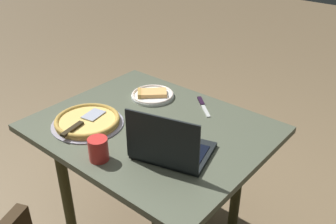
{
  "coord_description": "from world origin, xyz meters",
  "views": [
    {
      "loc": [
        0.99,
        -1.07,
        1.63
      ],
      "look_at": [
        0.06,
        0.04,
        0.81
      ],
      "focal_mm": 40.13,
      "sensor_mm": 36.0,
      "label": 1
    }
  ],
  "objects_px": {
    "dining_table": "(152,144)",
    "laptop": "(170,147)",
    "pizza_tray": "(87,121)",
    "drink_cup": "(98,149)",
    "pizza_plate": "(152,95)",
    "table_knife": "(203,105)"
  },
  "relations": [
    {
      "from": "dining_table",
      "to": "laptop",
      "type": "relative_size",
      "value": 2.94
    },
    {
      "from": "laptop",
      "to": "dining_table",
      "type": "bearing_deg",
      "value": 149.28
    },
    {
      "from": "pizza_tray",
      "to": "drink_cup",
      "type": "height_order",
      "value": "drink_cup"
    },
    {
      "from": "pizza_plate",
      "to": "pizza_tray",
      "type": "relative_size",
      "value": 0.68
    },
    {
      "from": "pizza_plate",
      "to": "table_knife",
      "type": "bearing_deg",
      "value": 20.39
    },
    {
      "from": "table_knife",
      "to": "drink_cup",
      "type": "distance_m",
      "value": 0.63
    },
    {
      "from": "pizza_plate",
      "to": "pizza_tray",
      "type": "height_order",
      "value": "same"
    },
    {
      "from": "drink_cup",
      "to": "laptop",
      "type": "bearing_deg",
      "value": 42.65
    },
    {
      "from": "table_knife",
      "to": "pizza_plate",
      "type": "bearing_deg",
      "value": -159.61
    },
    {
      "from": "table_knife",
      "to": "pizza_tray",
      "type": "bearing_deg",
      "value": -121.42
    },
    {
      "from": "dining_table",
      "to": "table_knife",
      "type": "bearing_deg",
      "value": 78.21
    },
    {
      "from": "pizza_plate",
      "to": "drink_cup",
      "type": "relative_size",
      "value": 2.32
    },
    {
      "from": "dining_table",
      "to": "table_knife",
      "type": "xyz_separation_m",
      "value": [
        0.06,
        0.31,
        0.11
      ]
    },
    {
      "from": "pizza_tray",
      "to": "laptop",
      "type": "bearing_deg",
      "value": 6.29
    },
    {
      "from": "laptop",
      "to": "pizza_plate",
      "type": "distance_m",
      "value": 0.53
    },
    {
      "from": "laptop",
      "to": "drink_cup",
      "type": "relative_size",
      "value": 3.62
    },
    {
      "from": "laptop",
      "to": "pizza_plate",
      "type": "xyz_separation_m",
      "value": [
        -0.4,
        0.34,
        -0.03
      ]
    },
    {
      "from": "dining_table",
      "to": "drink_cup",
      "type": "relative_size",
      "value": 10.63
    },
    {
      "from": "laptop",
      "to": "table_knife",
      "type": "height_order",
      "value": "laptop"
    },
    {
      "from": "pizza_tray",
      "to": "pizza_plate",
      "type": "bearing_deg",
      "value": 83.52
    },
    {
      "from": "drink_cup",
      "to": "pizza_tray",
      "type": "bearing_deg",
      "value": 149.78
    },
    {
      "from": "laptop",
      "to": "drink_cup",
      "type": "height_order",
      "value": "laptop"
    }
  ]
}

